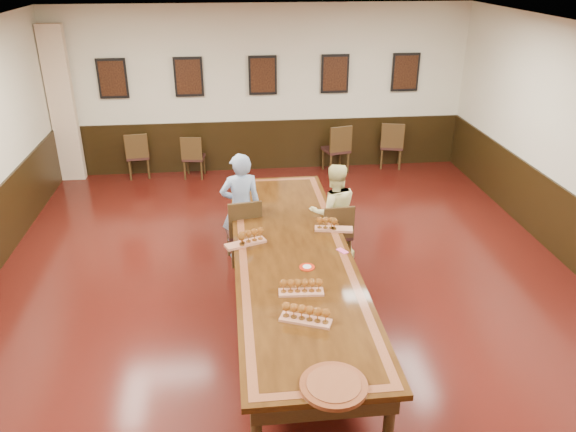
{
  "coord_description": "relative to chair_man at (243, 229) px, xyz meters",
  "views": [
    {
      "loc": [
        -0.7,
        -5.88,
        4.01
      ],
      "look_at": [
        0.0,
        0.5,
        1.0
      ],
      "focal_mm": 35.0,
      "sensor_mm": 36.0,
      "label": 1
    }
  ],
  "objects": [
    {
      "name": "floor",
      "position": [
        0.56,
        -1.21,
        -0.5
      ],
      "size": [
        8.0,
        10.0,
        0.02
      ],
      "primitive_type": "cube",
      "color": "black",
      "rests_on": "ground"
    },
    {
      "name": "ceiling",
      "position": [
        0.56,
        -1.21,
        2.72
      ],
      "size": [
        8.0,
        10.0,
        0.02
      ],
      "primitive_type": "cube",
      "color": "white",
      "rests_on": "floor"
    },
    {
      "name": "wall_back",
      "position": [
        0.56,
        3.8,
        1.11
      ],
      "size": [
        8.0,
        0.02,
        3.2
      ],
      "primitive_type": "cube",
      "color": "beige",
      "rests_on": "floor"
    },
    {
      "name": "chair_man",
      "position": [
        0.0,
        0.0,
        0.0
      ],
      "size": [
        0.53,
        0.57,
        0.99
      ],
      "primitive_type": null,
      "rotation": [
        0.0,
        0.0,
        3.29
      ],
      "color": "black",
      "rests_on": "floor"
    },
    {
      "name": "chair_woman",
      "position": [
        1.28,
        -0.14,
        -0.04
      ],
      "size": [
        0.46,
        0.5,
        0.91
      ],
      "primitive_type": null,
      "rotation": [
        0.0,
        0.0,
        3.22
      ],
      "color": "black",
      "rests_on": "floor"
    },
    {
      "name": "spare_chair_a",
      "position": [
        -1.92,
        3.58,
        -0.04
      ],
      "size": [
        0.48,
        0.52,
        0.91
      ],
      "primitive_type": null,
      "rotation": [
        0.0,
        0.0,
        3.27
      ],
      "color": "black",
      "rests_on": "floor"
    },
    {
      "name": "spare_chair_b",
      "position": [
        -0.84,
        3.44,
        -0.06
      ],
      "size": [
        0.46,
        0.49,
        0.86
      ],
      "primitive_type": null,
      "rotation": [
        0.0,
        0.0,
        3.01
      ],
      "color": "black",
      "rests_on": "floor"
    },
    {
      "name": "spare_chair_c",
      "position": [
        1.98,
        3.45,
        -0.0
      ],
      "size": [
        0.57,
        0.6,
        0.98
      ],
      "primitive_type": null,
      "rotation": [
        0.0,
        0.0,
        3.39
      ],
      "color": "black",
      "rests_on": "floor"
    },
    {
      "name": "spare_chair_d",
      "position": [
        3.15,
        3.6,
        -0.01
      ],
      "size": [
        0.56,
        0.59,
        0.96
      ],
      "primitive_type": null,
      "rotation": [
        0.0,
        0.0,
        2.9
      ],
      "color": "black",
      "rests_on": "floor"
    },
    {
      "name": "person_man",
      "position": [
        -0.02,
        0.1,
        0.29
      ],
      "size": [
        0.63,
        0.46,
        1.57
      ],
      "primitive_type": "imported",
      "rotation": [
        0.0,
        0.0,
        3.29
      ],
      "color": "#4572AC",
      "rests_on": "floor"
    },
    {
      "name": "person_woman",
      "position": [
        1.27,
        -0.05,
        0.22
      ],
      "size": [
        0.75,
        0.61,
        1.43
      ],
      "primitive_type": "imported",
      "rotation": [
        0.0,
        0.0,
        3.22
      ],
      "color": "#EFE695",
      "rests_on": "floor"
    },
    {
      "name": "pink_phone",
      "position": [
        1.16,
        -1.26,
        0.26
      ],
      "size": [
        0.14,
        0.16,
        0.01
      ],
      "primitive_type": "cube",
      "rotation": [
        0.0,
        0.0,
        0.53
      ],
      "color": "#F2508F",
      "rests_on": "conference_table"
    },
    {
      "name": "curtain",
      "position": [
        -3.19,
        3.61,
        0.96
      ],
      "size": [
        0.45,
        0.18,
        2.9
      ],
      "primitive_type": "cube",
      "color": "tan",
      "rests_on": "floor"
    },
    {
      "name": "wainscoting",
      "position": [
        0.56,
        -1.21,
        0.01
      ],
      "size": [
        8.0,
        10.0,
        1.0
      ],
      "color": "black",
      "rests_on": "floor"
    },
    {
      "name": "conference_table",
      "position": [
        0.56,
        -1.21,
        0.12
      ],
      "size": [
        1.4,
        5.0,
        0.76
      ],
      "color": "black",
      "rests_on": "floor"
    },
    {
      "name": "posters",
      "position": [
        0.56,
        3.72,
        1.41
      ],
      "size": [
        6.14,
        0.04,
        0.74
      ],
      "color": "black",
      "rests_on": "wall_back"
    },
    {
      "name": "flight_a",
      "position": [
        0.03,
        -0.95,
        0.35
      ],
      "size": [
        0.53,
        0.33,
        0.19
      ],
      "color": "#A96546",
      "rests_on": "conference_table"
    },
    {
      "name": "flight_b",
      "position": [
        1.12,
        -0.68,
        0.34
      ],
      "size": [
        0.51,
        0.23,
        0.18
      ],
      "color": "#A96546",
      "rests_on": "conference_table"
    },
    {
      "name": "flight_c",
      "position": [
        0.54,
        -2.12,
        0.34
      ],
      "size": [
        0.48,
        0.17,
        0.18
      ],
      "color": "#A96546",
      "rests_on": "conference_table"
    },
    {
      "name": "flight_d",
      "position": [
        0.52,
        -2.62,
        0.34
      ],
      "size": [
        0.52,
        0.33,
        0.19
      ],
      "color": "#A96546",
      "rests_on": "conference_table"
    },
    {
      "name": "red_plate_grp",
      "position": [
        0.68,
        -1.6,
        0.27
      ],
      "size": [
        0.18,
        0.18,
        0.02
      ],
      "color": "#B7240C",
      "rests_on": "conference_table"
    },
    {
      "name": "carved_platter",
      "position": [
        0.63,
        -3.55,
        0.28
      ],
      "size": [
        0.65,
        0.65,
        0.05
      ],
      "color": "#592611",
      "rests_on": "conference_table"
    }
  ]
}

